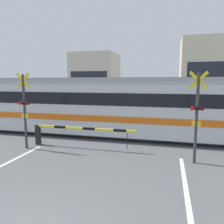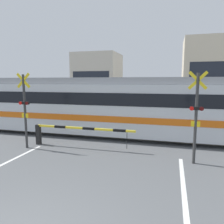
{
  "view_description": "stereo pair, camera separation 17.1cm",
  "coord_description": "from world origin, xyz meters",
  "px_view_note": "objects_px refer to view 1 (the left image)",
  "views": [
    {
      "loc": [
        2.64,
        -2.78,
        3.09
      ],
      "look_at": [
        0.0,
        7.38,
        1.6
      ],
      "focal_mm": 35.0,
      "sensor_mm": 36.0,
      "label": 1
    },
    {
      "loc": [
        2.81,
        -2.74,
        3.09
      ],
      "look_at": [
        0.0,
        7.38,
        1.6
      ],
      "focal_mm": 35.0,
      "sensor_mm": 36.0,
      "label": 2
    }
  ],
  "objects_px": {
    "commuter_train": "(140,106)",
    "crossing_barrier_near": "(66,131)",
    "crossing_signal_right": "(197,113)",
    "crossing_signal_left": "(24,107)",
    "crossing_barrier_far": "(158,117)",
    "pedestrian": "(126,106)"
  },
  "relations": [
    {
      "from": "crossing_barrier_far",
      "to": "pedestrian",
      "type": "relative_size",
      "value": 2.85
    },
    {
      "from": "crossing_signal_left",
      "to": "commuter_train",
      "type": "bearing_deg",
      "value": 35.39
    },
    {
      "from": "crossing_signal_left",
      "to": "pedestrian",
      "type": "distance_m",
      "value": 10.26
    },
    {
      "from": "crossing_barrier_far",
      "to": "crossing_signal_left",
      "type": "relative_size",
      "value": 1.42
    },
    {
      "from": "commuter_train",
      "to": "pedestrian",
      "type": "bearing_deg",
      "value": 107.76
    },
    {
      "from": "crossing_signal_right",
      "to": "crossing_barrier_near",
      "type": "bearing_deg",
      "value": 173.43
    },
    {
      "from": "crossing_barrier_far",
      "to": "crossing_signal_right",
      "type": "xyz_separation_m",
      "value": [
        1.69,
        -6.06,
        1.15
      ]
    },
    {
      "from": "crossing_barrier_far",
      "to": "crossing_signal_right",
      "type": "bearing_deg",
      "value": -74.42
    },
    {
      "from": "commuter_train",
      "to": "crossing_barrier_far",
      "type": "bearing_deg",
      "value": 72.32
    },
    {
      "from": "pedestrian",
      "to": "crossing_barrier_near",
      "type": "bearing_deg",
      "value": -96.58
    },
    {
      "from": "commuter_train",
      "to": "crossing_barrier_near",
      "type": "relative_size",
      "value": 4.4
    },
    {
      "from": "commuter_train",
      "to": "crossing_signal_right",
      "type": "bearing_deg",
      "value": -53.44
    },
    {
      "from": "crossing_barrier_far",
      "to": "crossing_barrier_near",
      "type": "bearing_deg",
      "value": -126.21
    },
    {
      "from": "commuter_train",
      "to": "crossing_barrier_near",
      "type": "xyz_separation_m",
      "value": [
        -3.12,
        -2.76,
        -1.0
      ]
    },
    {
      "from": "crossing_barrier_near",
      "to": "crossing_barrier_far",
      "type": "distance_m",
      "value": 6.71
    },
    {
      "from": "crossing_barrier_near",
      "to": "crossing_signal_right",
      "type": "distance_m",
      "value": 5.8
    },
    {
      "from": "crossing_barrier_near",
      "to": "crossing_signal_right",
      "type": "relative_size",
      "value": 1.42
    },
    {
      "from": "crossing_barrier_near",
      "to": "crossing_signal_right",
      "type": "height_order",
      "value": "crossing_signal_right"
    },
    {
      "from": "crossing_signal_right",
      "to": "pedestrian",
      "type": "xyz_separation_m",
      "value": [
        -4.59,
        9.84,
        -0.91
      ]
    },
    {
      "from": "crossing_barrier_far",
      "to": "crossing_signal_left",
      "type": "bearing_deg",
      "value": -132.99
    },
    {
      "from": "commuter_train",
      "to": "pedestrian",
      "type": "xyz_separation_m",
      "value": [
        -2.06,
        6.42,
        -0.76
      ]
    },
    {
      "from": "crossing_barrier_far",
      "to": "crossing_signal_right",
      "type": "relative_size",
      "value": 1.42
    }
  ]
}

